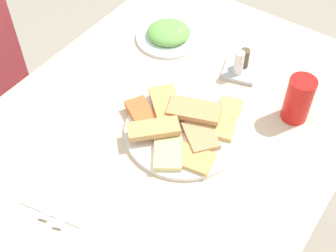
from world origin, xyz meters
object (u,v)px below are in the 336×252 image
at_px(fork, 75,191).
at_px(spoon, 62,183).
at_px(salad_plate_greens, 169,34).
at_px(soda_can, 298,99).
at_px(dining_table, 158,156).
at_px(paper_napkin, 69,188).
at_px(pide_platter, 183,128).
at_px(condiment_caddy, 241,66).

distance_m(fork, spoon, 0.04).
relative_size(salad_plate_greens, soda_can, 1.57).
xyz_separation_m(dining_table, paper_napkin, (-0.24, 0.07, 0.09)).
xyz_separation_m(pide_platter, spoon, (-0.28, 0.13, -0.01)).
bearing_deg(salad_plate_greens, dining_table, -149.41).
distance_m(dining_table, spoon, 0.27).
height_order(fork, condiment_caddy, condiment_caddy).
xyz_separation_m(pide_platter, condiment_caddy, (0.27, -0.01, 0.01)).
height_order(spoon, condiment_caddy, condiment_caddy).
height_order(dining_table, salad_plate_greens, salad_plate_greens).
bearing_deg(soda_can, spoon, 145.45).
bearing_deg(condiment_caddy, dining_table, 170.09).
bearing_deg(condiment_caddy, salad_plate_greens, 87.49).
bearing_deg(paper_napkin, salad_plate_greens, 12.13).
bearing_deg(condiment_caddy, fork, 168.97).
height_order(pide_platter, paper_napkin, pide_platter).
height_order(salad_plate_greens, condiment_caddy, condiment_caddy).
xyz_separation_m(soda_can, fork, (-0.48, 0.30, -0.06)).
bearing_deg(paper_napkin, dining_table, -16.59).
bearing_deg(spoon, soda_can, -52.65).
height_order(dining_table, fork, fork).
bearing_deg(pide_platter, fork, 160.83).
xyz_separation_m(fork, spoon, (0.00, 0.04, 0.00)).
bearing_deg(salad_plate_greens, fork, -166.12).
height_order(salad_plate_greens, paper_napkin, salad_plate_greens).
relative_size(salad_plate_greens, fork, 1.05).
height_order(soda_can, spoon, soda_can).
bearing_deg(condiment_caddy, spoon, 165.39).
relative_size(fork, condiment_caddy, 1.65).
xyz_separation_m(dining_table, soda_can, (0.25, -0.24, 0.15)).
height_order(paper_napkin, fork, fork).
bearing_deg(fork, spoon, 70.32).
relative_size(dining_table, pide_platter, 3.85).
relative_size(dining_table, paper_napkin, 8.16).
distance_m(pide_platter, salad_plate_greens, 0.36).
relative_size(paper_napkin, condiment_caddy, 1.33).
bearing_deg(soda_can, paper_napkin, 146.92).
bearing_deg(soda_can, fork, 148.44).
distance_m(salad_plate_greens, condiment_caddy, 0.25).
relative_size(dining_table, condiment_caddy, 10.82).
distance_m(dining_table, pide_platter, 0.12).
bearing_deg(dining_table, paper_napkin, 163.41).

